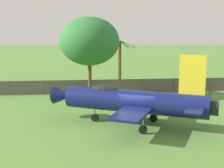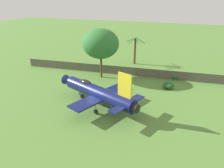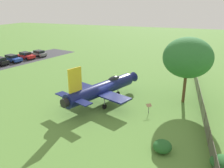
{
  "view_description": "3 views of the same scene",
  "coord_description": "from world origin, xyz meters",
  "px_view_note": "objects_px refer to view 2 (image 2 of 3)",
  "views": [
    {
      "loc": [
        -1.69,
        -23.87,
        7.5
      ],
      "look_at": [
        -1.59,
        3.88,
        2.5
      ],
      "focal_mm": 53.04,
      "sensor_mm": 36.0,
      "label": 1
    },
    {
      "loc": [
        9.87,
        -20.63,
        12.75
      ],
      "look_at": [
        1.43,
        0.99,
        2.92
      ],
      "focal_mm": 32.59,
      "sensor_mm": 36.0,
      "label": 2
    },
    {
      "loc": [
        24.75,
        10.91,
        12.04
      ],
      "look_at": [
        -1.47,
        0.86,
        2.16
      ],
      "focal_mm": 36.95,
      "sensor_mm": 36.0,
      "label": 3
    }
  ],
  "objects_px": {
    "shrub_near_fence": "(169,85)",
    "shrub_by_tree": "(175,76)",
    "display_jet": "(96,92)",
    "info_plaque": "(121,83)",
    "shade_tree": "(101,44)",
    "palm_tree": "(135,50)"
  },
  "relations": [
    {
      "from": "shade_tree",
      "to": "palm_tree",
      "type": "distance_m",
      "value": 10.58
    },
    {
      "from": "display_jet",
      "to": "shrub_near_fence",
      "type": "xyz_separation_m",
      "value": [
        7.91,
        8.81,
        -1.4
      ]
    },
    {
      "from": "palm_tree",
      "to": "shrub_by_tree",
      "type": "relative_size",
      "value": 2.49
    },
    {
      "from": "display_jet",
      "to": "info_plaque",
      "type": "relative_size",
      "value": 10.81
    },
    {
      "from": "shade_tree",
      "to": "shrub_by_tree",
      "type": "height_order",
      "value": "shade_tree"
    },
    {
      "from": "shade_tree",
      "to": "info_plaque",
      "type": "distance_m",
      "value": 7.72
    },
    {
      "from": "display_jet",
      "to": "palm_tree",
      "type": "distance_m",
      "value": 19.26
    },
    {
      "from": "palm_tree",
      "to": "info_plaque",
      "type": "bearing_deg",
      "value": -83.37
    },
    {
      "from": "display_jet",
      "to": "info_plaque",
      "type": "xyz_separation_m",
      "value": [
        1.15,
        6.14,
        -1.06
      ]
    },
    {
      "from": "shrub_near_fence",
      "to": "shade_tree",
      "type": "bearing_deg",
      "value": 176.23
    },
    {
      "from": "shrub_by_tree",
      "to": "shade_tree",
      "type": "bearing_deg",
      "value": -161.27
    },
    {
      "from": "info_plaque",
      "to": "display_jet",
      "type": "bearing_deg",
      "value": -100.66
    },
    {
      "from": "display_jet",
      "to": "shrub_by_tree",
      "type": "relative_size",
      "value": 5.6
    },
    {
      "from": "shrub_near_fence",
      "to": "shrub_by_tree",
      "type": "distance_m",
      "value": 4.85
    },
    {
      "from": "shrub_near_fence",
      "to": "info_plaque",
      "type": "distance_m",
      "value": 7.27
    },
    {
      "from": "shade_tree",
      "to": "palm_tree",
      "type": "bearing_deg",
      "value": 71.29
    },
    {
      "from": "display_jet",
      "to": "shade_tree",
      "type": "height_order",
      "value": "shade_tree"
    },
    {
      "from": "shade_tree",
      "to": "display_jet",
      "type": "bearing_deg",
      "value": -69.19
    },
    {
      "from": "shade_tree",
      "to": "shrub_by_tree",
      "type": "distance_m",
      "value": 13.77
    },
    {
      "from": "shade_tree",
      "to": "info_plaque",
      "type": "xyz_separation_m",
      "value": [
        4.79,
        -3.43,
        -4.98
      ]
    },
    {
      "from": "shade_tree",
      "to": "shrub_by_tree",
      "type": "xyz_separation_m",
      "value": [
        12.01,
        4.07,
        -5.36
      ]
    },
    {
      "from": "display_jet",
      "to": "shade_tree",
      "type": "distance_m",
      "value": 10.96
    }
  ]
}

